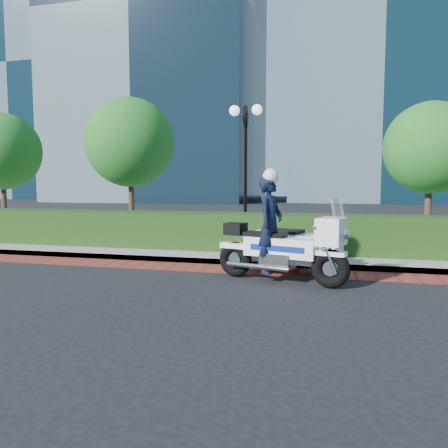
% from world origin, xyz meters
% --- Properties ---
extents(ground, '(120.00, 120.00, 0.00)m').
position_xyz_m(ground, '(0.00, 0.00, 0.00)').
color(ground, black).
rests_on(ground, ground).
extents(brick_strip, '(60.00, 1.00, 0.01)m').
position_xyz_m(brick_strip, '(0.00, 1.50, 0.01)').
color(brick_strip, maroon).
rests_on(brick_strip, ground).
extents(sidewalk, '(60.00, 8.00, 0.15)m').
position_xyz_m(sidewalk, '(0.00, 6.00, 0.07)').
color(sidewalk, gray).
rests_on(sidewalk, ground).
extents(hedge_main, '(18.00, 1.20, 1.00)m').
position_xyz_m(hedge_main, '(0.00, 3.60, 0.65)').
color(hedge_main, black).
rests_on(hedge_main, sidewalk).
extents(lamppost, '(1.02, 0.70, 4.21)m').
position_xyz_m(lamppost, '(1.00, 5.20, 2.96)').
color(lamppost, black).
rests_on(lamppost, sidewalk).
extents(tree_a, '(3.00, 3.00, 4.58)m').
position_xyz_m(tree_a, '(-9.00, 6.50, 3.22)').
color(tree_a, '#332319').
rests_on(tree_a, sidewalk).
extents(tree_b, '(3.20, 3.20, 4.89)m').
position_xyz_m(tree_b, '(-3.50, 6.50, 3.43)').
color(tree_b, '#332319').
rests_on(tree_b, sidewalk).
extents(tree_c, '(2.80, 2.80, 4.30)m').
position_xyz_m(tree_c, '(6.50, 6.50, 3.05)').
color(tree_c, '#332319').
rests_on(tree_c, sidewalk).
extents(tower_left, '(22.00, 16.00, 40.00)m').
position_xyz_m(tower_left, '(-16.00, 40.00, 20.00)').
color(tower_left, black).
rests_on(tower_left, ground).
extents(tower_far_left, '(16.00, 14.00, 34.00)m').
position_xyz_m(tower_far_left, '(-36.00, 46.00, 17.00)').
color(tower_far_left, black).
rests_on(tower_far_left, ground).
extents(police_motorcycle, '(2.74, 2.36, 2.26)m').
position_xyz_m(police_motorcycle, '(2.67, 0.91, 0.78)').
color(police_motorcycle, black).
rests_on(police_motorcycle, ground).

